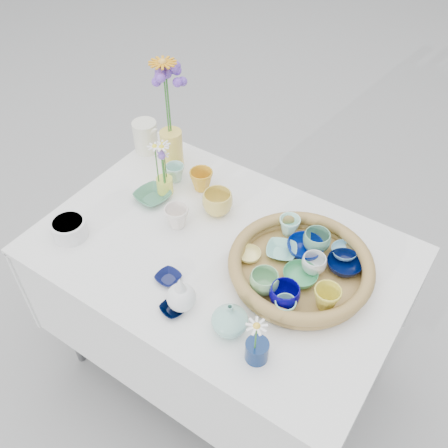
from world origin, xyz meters
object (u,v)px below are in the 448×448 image
Objects in this scene: display_table at (222,362)px; bud_vase_seafoam at (230,318)px; wicker_tray at (301,267)px; tall_vase_yellow at (172,149)px.

display_table is 11.01× the size of bud_vase_seafoam.
tall_vase_yellow is at bearing 162.31° from wicker_tray.
display_table is 7.61× the size of tall_vase_yellow.
tall_vase_yellow is (-0.42, 0.27, 0.85)m from display_table.
tall_vase_yellow is at bearing 139.91° from bud_vase_seafoam.
wicker_tray is at bearing 76.18° from bud_vase_seafoam.
bud_vase_seafoam is at bearing -40.09° from tall_vase_yellow.
bud_vase_seafoam is at bearing -103.82° from wicker_tray.
wicker_tray is 2.86× the size of tall_vase_yellow.
wicker_tray is at bearing 10.12° from display_table.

